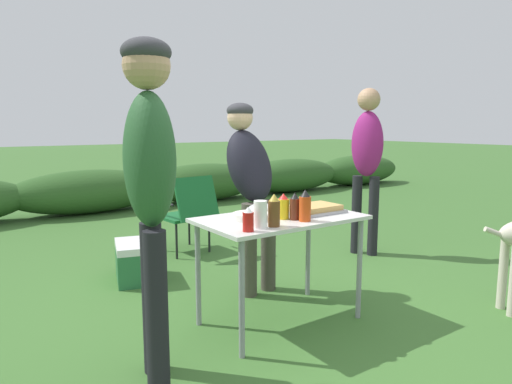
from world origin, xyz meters
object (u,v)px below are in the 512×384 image
at_px(paper_cup_stack, 260,215).
at_px(mustard_bottle, 283,207).
at_px(cooler_box, 136,261).
at_px(ketchup_bottle, 248,220).
at_px(standing_person_with_beanie, 150,173).
at_px(standing_person_in_navy_coat, 367,154).
at_px(food_tray, 313,209).
at_px(hot_sauce_bottle, 305,206).
at_px(standing_person_in_red_jacket, 250,177).
at_px(bbq_sauce_bottle, 295,207).
at_px(folding_table, 281,228).
at_px(camp_chair_green_behind_table, 188,210).
at_px(mixing_bowl, 262,208).
at_px(plate_stack, 251,216).
at_px(beer_bottle, 274,211).

bearing_deg(paper_cup_stack, mustard_bottle, 26.00).
distance_m(mustard_bottle, cooler_box, 1.67).
height_order(ketchup_bottle, cooler_box, ketchup_bottle).
distance_m(standing_person_with_beanie, standing_person_in_navy_coat, 2.95).
relative_size(food_tray, ketchup_bottle, 2.82).
bearing_deg(standing_person_in_navy_coat, standing_person_with_beanie, -95.55).
bearing_deg(hot_sauce_bottle, mustard_bottle, 116.68).
xyz_separation_m(ketchup_bottle, standing_person_in_red_jacket, (0.60, 0.87, 0.13)).
relative_size(ketchup_bottle, bbq_sauce_bottle, 0.81).
distance_m(folding_table, food_tray, 0.29).
distance_m(folding_table, paper_cup_stack, 0.40).
bearing_deg(mustard_bottle, standing_person_in_red_jacket, 73.23).
bearing_deg(bbq_sauce_bottle, paper_cup_stack, -167.18).
relative_size(folding_table, standing_person_in_navy_coat, 0.64).
bearing_deg(folding_table, ketchup_bottle, -151.41).
relative_size(paper_cup_stack, camp_chair_green_behind_table, 0.20).
bearing_deg(ketchup_bottle, standing_person_with_beanie, 178.71).
bearing_deg(mixing_bowl, ketchup_bottle, -133.81).
bearing_deg(food_tray, standing_person_in_navy_coat, 29.59).
relative_size(bbq_sauce_bottle, standing_person_with_beanie, 0.10).
distance_m(paper_cup_stack, hot_sauce_bottle, 0.35).
relative_size(bbq_sauce_bottle, cooler_box, 0.33).
bearing_deg(mustard_bottle, folding_table, 66.95).
relative_size(standing_person_with_beanie, cooler_box, 3.23).
bearing_deg(hot_sauce_bottle, standing_person_with_beanie, -179.22).
height_order(standing_person_in_navy_coat, cooler_box, standing_person_in_navy_coat).
height_order(plate_stack, ketchup_bottle, ketchup_bottle).
bearing_deg(mustard_bottle, cooler_box, 108.63).
distance_m(food_tray, camp_chair_green_behind_table, 1.93).
distance_m(paper_cup_stack, ketchup_bottle, 0.11).
relative_size(hot_sauce_bottle, standing_person_with_beanie, 0.12).
relative_size(mixing_bowl, standing_person_in_navy_coat, 0.11).
height_order(ketchup_bottle, beer_bottle, beer_bottle).
bearing_deg(standing_person_with_beanie, standing_person_in_red_jacket, -37.63).
bearing_deg(standing_person_in_navy_coat, camp_chair_green_behind_table, -151.10).
bearing_deg(food_tray, mustard_bottle, -171.98).
relative_size(paper_cup_stack, bbq_sauce_bottle, 0.94).
bearing_deg(food_tray, standing_person_in_red_jacket, 97.79).
xyz_separation_m(beer_bottle, camp_chair_green_behind_table, (0.45, 2.09, -0.37)).
bearing_deg(food_tray, folding_table, 175.94).
xyz_separation_m(folding_table, ketchup_bottle, (-0.41, -0.23, 0.15)).
height_order(food_tray, bbq_sauce_bottle, bbq_sauce_bottle).
bearing_deg(beer_bottle, standing_person_in_red_jacket, 64.81).
xyz_separation_m(mixing_bowl, beer_bottle, (-0.19, -0.38, 0.06)).
bearing_deg(standing_person_in_red_jacket, standing_person_in_navy_coat, -1.10).
distance_m(mustard_bottle, standing_person_with_beanie, 1.02).
distance_m(folding_table, hot_sauce_bottle, 0.27).
height_order(bbq_sauce_bottle, cooler_box, bbq_sauce_bottle).
bearing_deg(camp_chair_green_behind_table, paper_cup_stack, -110.33).
xyz_separation_m(ketchup_bottle, standing_person_with_beanie, (-0.58, 0.01, 0.31)).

